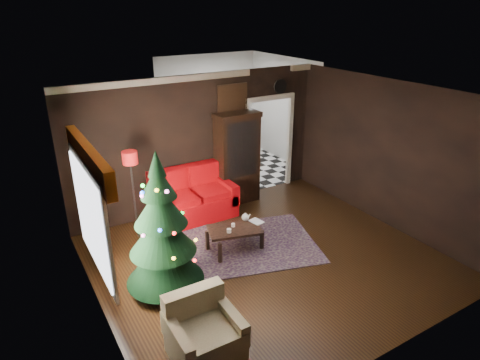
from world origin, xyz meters
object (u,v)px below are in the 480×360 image
curio_cabinet (237,160)px  coffee_table (235,239)px  loveseat (194,195)px  kitchen_table (230,160)px  armchair (205,331)px  wall_clock (280,86)px  floor_lamp (134,197)px  teapot (245,217)px  christmas_tree (162,229)px

curio_cabinet → coffee_table: (-1.07, -1.71, -0.73)m
loveseat → kitchen_table: 2.45m
loveseat → armchair: 3.80m
armchair → wall_clock: wall_clock is taller
floor_lamp → teapot: floor_lamp is taller
curio_cabinet → wall_clock: (1.20, 0.18, 1.43)m
kitchen_table → coffee_table: bearing=-118.7°
floor_lamp → teapot: bearing=-35.6°
loveseat → christmas_tree: (-1.38, -1.91, 0.55)m
curio_cabinet → armchair: bearing=-125.5°
loveseat → armchair: loveseat is taller
teapot → wall_clock: 3.23m
curio_cabinet → teapot: (-0.76, -1.57, -0.45)m
loveseat → coffee_table: size_ratio=1.86×
kitchen_table → armchair: bearing=-122.7°
christmas_tree → coffee_table: size_ratio=2.45×
christmas_tree → armchair: christmas_tree is taller
armchair → christmas_tree: bearing=86.4°
loveseat → curio_cabinet: size_ratio=0.89×
christmas_tree → coffee_table: (1.46, 0.42, -0.83)m
wall_clock → kitchen_table: size_ratio=0.43×
coffee_table → kitchen_table: 3.59m
christmas_tree → loveseat: bearing=54.2°
loveseat → teapot: (0.39, -1.35, -0.00)m
loveseat → coffee_table: loveseat is taller
loveseat → armchair: size_ratio=2.04×
curio_cabinet → coffee_table: bearing=-122.0°
christmas_tree → wall_clock: (3.73, 2.31, 1.33)m
teapot → kitchen_table: (1.41, 3.00, -0.12)m
loveseat → teapot: size_ratio=10.85×
coffee_table → wall_clock: 3.66m
coffee_table → wall_clock: (2.27, 1.89, 2.16)m
loveseat → christmas_tree: size_ratio=0.76×
christmas_tree → armchair: size_ratio=2.68×
armchair → coffee_table: 2.56m
curio_cabinet → kitchen_table: size_ratio=2.53×
curio_cabinet → kitchen_table: 1.67m
curio_cabinet → coffee_table: 2.15m
floor_lamp → wall_clock: (3.60, 0.58, 1.55)m
loveseat → teapot: loveseat is taller
christmas_tree → kitchen_table: 4.82m
christmas_tree → floor_lamp: bearing=85.7°
coffee_table → armchair: bearing=-128.3°
coffee_table → teapot: teapot is taller
loveseat → wall_clock: 3.04m
teapot → kitchen_table: kitchen_table is taller
wall_clock → kitchen_table: (-0.55, 1.25, -2.00)m
kitchen_table → teapot: bearing=-115.1°
armchair → coffee_table: bearing=52.4°
coffee_table → teapot: (0.31, 0.14, 0.28)m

